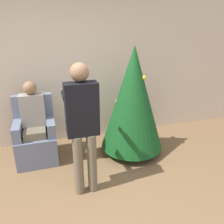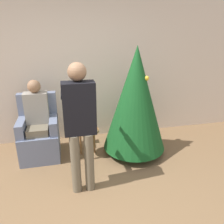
{
  "view_description": "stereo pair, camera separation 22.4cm",
  "coord_description": "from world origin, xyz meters",
  "px_view_note": "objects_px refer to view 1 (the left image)",
  "views": [
    {
      "loc": [
        -0.36,
        -1.71,
        1.98
      ],
      "look_at": [
        0.48,
        1.0,
        0.92
      ],
      "focal_mm": 35.0,
      "sensor_mm": 36.0,
      "label": 1
    },
    {
      "loc": [
        -0.14,
        -1.76,
        1.98
      ],
      "look_at": [
        0.48,
        1.0,
        0.92
      ],
      "focal_mm": 35.0,
      "sensor_mm": 36.0,
      "label": 2
    }
  ],
  "objects_px": {
    "person_standing": "(82,120)",
    "armchair": "(36,138)",
    "side_stool": "(86,135)",
    "christmas_tree": "(133,99)",
    "person_seated": "(34,119)"
  },
  "relations": [
    {
      "from": "christmas_tree",
      "to": "armchair",
      "type": "xyz_separation_m",
      "value": [
        -1.54,
        0.26,
        -0.58
      ]
    },
    {
      "from": "side_stool",
      "to": "christmas_tree",
      "type": "bearing_deg",
      "value": -4.85
    },
    {
      "from": "person_standing",
      "to": "armchair",
      "type": "bearing_deg",
      "value": 122.21
    },
    {
      "from": "christmas_tree",
      "to": "side_stool",
      "type": "bearing_deg",
      "value": 175.15
    },
    {
      "from": "armchair",
      "to": "person_standing",
      "type": "height_order",
      "value": "person_standing"
    },
    {
      "from": "person_standing",
      "to": "side_stool",
      "type": "height_order",
      "value": "person_standing"
    },
    {
      "from": "armchair",
      "to": "christmas_tree",
      "type": "bearing_deg",
      "value": -9.46
    },
    {
      "from": "armchair",
      "to": "person_standing",
      "type": "xyz_separation_m",
      "value": [
        0.61,
        -0.96,
        0.61
      ]
    },
    {
      "from": "christmas_tree",
      "to": "side_stool",
      "type": "height_order",
      "value": "christmas_tree"
    },
    {
      "from": "side_stool",
      "to": "person_seated",
      "type": "bearing_deg",
      "value": 167.89
    },
    {
      "from": "person_standing",
      "to": "side_stool",
      "type": "relative_size",
      "value": 3.48
    },
    {
      "from": "armchair",
      "to": "person_seated",
      "type": "height_order",
      "value": "person_seated"
    },
    {
      "from": "christmas_tree",
      "to": "person_standing",
      "type": "distance_m",
      "value": 1.17
    },
    {
      "from": "christmas_tree",
      "to": "side_stool",
      "type": "distance_m",
      "value": 0.96
    },
    {
      "from": "christmas_tree",
      "to": "side_stool",
      "type": "relative_size",
      "value": 3.76
    }
  ]
}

